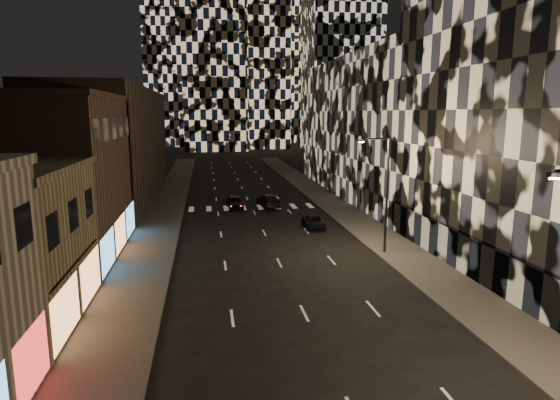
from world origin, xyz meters
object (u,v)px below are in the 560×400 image
object	(u,v)px
car_dark_midlane	(235,202)
car_dark_rightlane	(314,222)
car_dark_oncoming	(269,200)
streetlight_far	(384,187)

from	to	relation	value
car_dark_midlane	car_dark_rightlane	world-z (taller)	car_dark_midlane
car_dark_midlane	car_dark_oncoming	distance (m)	4.04
car_dark_midlane	streetlight_far	bearing A→B (deg)	-65.84
car_dark_midlane	car_dark_rightlane	distance (m)	12.81
car_dark_midlane	car_dark_oncoming	world-z (taller)	car_dark_oncoming
streetlight_far	car_dark_oncoming	distance (m)	21.64
streetlight_far	car_dark_midlane	size ratio (longest dim) A/B	2.08
streetlight_far	car_dark_midlane	distance (m)	22.84
streetlight_far	car_dark_rightlane	bearing A→B (deg)	110.23
car_dark_midlane	car_dark_rightlane	xyz separation A→B (m)	(6.99, -10.73, -0.16)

